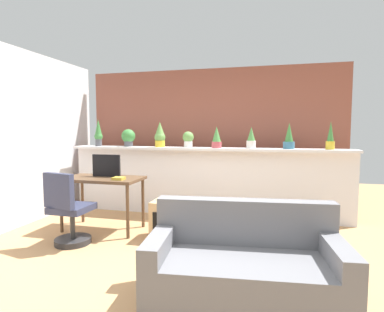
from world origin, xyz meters
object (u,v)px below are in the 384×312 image
(tv_monitor, at_px, (106,166))
(office_chair, at_px, (68,214))
(couch, at_px, (244,268))
(potted_plant_7, at_px, (330,137))
(potted_plant_0, at_px, (98,133))
(potted_plant_5, at_px, (251,139))
(potted_plant_1, at_px, (128,137))
(desk, at_px, (103,183))
(book_on_desk, at_px, (119,178))
(potted_plant_4, at_px, (217,138))
(potted_plant_6, at_px, (289,138))
(potted_plant_2, at_px, (160,135))
(side_cube_shelf, at_px, (168,219))
(potted_plant_3, at_px, (188,139))

(tv_monitor, bearing_deg, office_chair, -99.00)
(office_chair, distance_m, couch, 2.32)
(office_chair, bearing_deg, potted_plant_7, 27.40)
(potted_plant_0, distance_m, potted_plant_5, 2.65)
(potted_plant_1, bearing_deg, potted_plant_5, -1.50)
(desk, bearing_deg, book_on_desk, -22.75)
(potted_plant_4, distance_m, potted_plant_6, 1.10)
(potted_plant_0, distance_m, desk, 1.40)
(potted_plant_2, bearing_deg, desk, -115.62)
(potted_plant_4, xyz_separation_m, desk, (-1.45, -1.01, -0.62))
(tv_monitor, bearing_deg, side_cube_shelf, -11.00)
(desk, relative_size, book_on_desk, 7.39)
(potted_plant_0, height_order, couch, potted_plant_0)
(potted_plant_1, bearing_deg, potted_plant_2, -4.16)
(potted_plant_1, height_order, office_chair, potted_plant_1)
(office_chair, bearing_deg, tv_monitor, 81.00)
(side_cube_shelf, distance_m, couch, 1.68)
(potted_plant_1, xyz_separation_m, tv_monitor, (0.13, -0.98, -0.38))
(tv_monitor, relative_size, side_cube_shelf, 0.84)
(desk, height_order, book_on_desk, book_on_desk)
(potted_plant_3, bearing_deg, side_cube_shelf, -87.85)
(potted_plant_4, height_order, potted_plant_6, potted_plant_6)
(potted_plant_3, bearing_deg, potted_plant_5, -2.47)
(potted_plant_4, distance_m, office_chair, 2.43)
(potted_plant_5, distance_m, side_cube_shelf, 1.81)
(potted_plant_1, relative_size, potted_plant_6, 0.76)
(potted_plant_2, relative_size, potted_plant_4, 1.23)
(potted_plant_3, distance_m, office_chair, 2.19)
(potted_plant_3, bearing_deg, tv_monitor, -134.39)
(tv_monitor, distance_m, couch, 2.63)
(potted_plant_6, distance_m, office_chair, 3.27)
(potted_plant_4, bearing_deg, potted_plant_0, 179.67)
(desk, distance_m, side_cube_shelf, 1.10)
(potted_plant_2, distance_m, desk, 1.31)
(potted_plant_6, height_order, couch, potted_plant_6)
(potted_plant_0, distance_m, office_chair, 2.01)
(book_on_desk, bearing_deg, tv_monitor, 144.60)
(potted_plant_1, distance_m, potted_plant_7, 3.24)
(potted_plant_2, bearing_deg, couch, -56.20)
(potted_plant_4, bearing_deg, potted_plant_1, 178.04)
(potted_plant_2, height_order, potted_plant_5, potted_plant_2)
(potted_plant_5, height_order, desk, potted_plant_5)
(side_cube_shelf, bearing_deg, potted_plant_2, 114.87)
(potted_plant_3, relative_size, potted_plant_4, 0.76)
(office_chair, distance_m, book_on_desk, 0.76)
(side_cube_shelf, bearing_deg, potted_plant_3, 92.15)
(potted_plant_0, xyz_separation_m, couch, (2.76, -2.41, -1.08))
(potted_plant_0, xyz_separation_m, potted_plant_7, (3.79, 0.01, -0.05))
(potted_plant_7, xyz_separation_m, side_cube_shelf, (-2.12, -1.14, -1.06))
(potted_plant_6, height_order, tv_monitor, potted_plant_6)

